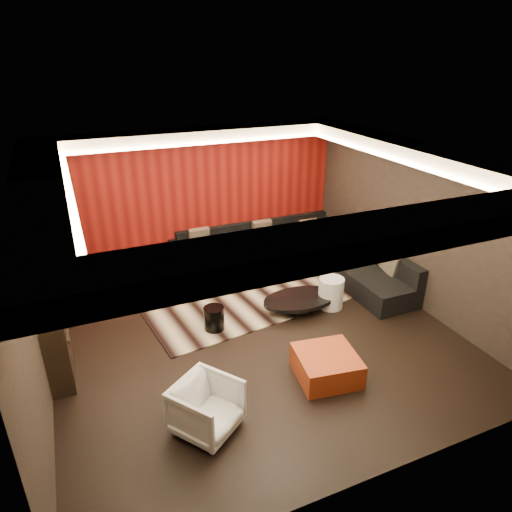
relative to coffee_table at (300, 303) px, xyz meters
name	(u,v)px	position (x,y,z in m)	size (l,w,h in m)	color
floor	(254,333)	(-1.02, -0.34, -0.14)	(6.00, 6.00, 0.02)	black
ceiling	(253,158)	(-1.02, -0.34, 2.68)	(6.00, 6.00, 0.02)	silver
wall_back	(196,197)	(-1.02, 2.67, 1.27)	(6.00, 0.02, 2.80)	black
wall_left	(30,293)	(-4.03, -0.34, 1.27)	(0.02, 6.00, 2.80)	black
wall_right	(415,225)	(1.99, -0.34, 1.27)	(0.02, 6.00, 2.80)	black
red_feature_wall	(196,198)	(-1.02, 2.63, 1.27)	(5.98, 0.05, 2.78)	#6B0C0A
soffit_back	(197,135)	(-1.02, 2.36, 2.56)	(6.00, 0.60, 0.22)	silver
soffit_front	(374,235)	(-1.02, -3.04, 2.56)	(6.00, 0.60, 0.22)	silver
soffit_left	(37,189)	(-3.72, -0.34, 2.56)	(0.60, 4.80, 0.22)	silver
soffit_right	(411,151)	(1.68, -0.34, 2.56)	(0.60, 4.80, 0.22)	silver
cove_back	(202,143)	(-1.02, 2.02, 2.47)	(4.80, 0.08, 0.04)	#FFD899
cove_front	(351,232)	(-1.02, -2.70, 2.47)	(4.80, 0.08, 0.04)	#FFD899
cove_left	(70,193)	(-3.38, -0.34, 2.47)	(0.08, 4.80, 0.04)	#FFD899
cove_right	(393,158)	(1.34, -0.34, 2.47)	(0.08, 4.80, 0.04)	#FFD899
tv_surround	(48,290)	(-3.87, 0.26, 0.97)	(0.30, 2.00, 2.20)	black
tv_screen	(56,265)	(-3.71, 0.26, 1.32)	(0.04, 1.30, 0.80)	black
tv_shelf	(66,312)	(-3.71, 0.26, 0.57)	(0.04, 1.60, 0.04)	black
rug	(241,284)	(-0.60, 1.25, -0.12)	(4.00, 3.00, 0.02)	#C1AE8D
coffee_table	(300,303)	(0.00, 0.00, 0.00)	(1.33, 1.33, 0.22)	black
drum_stool	(214,318)	(-1.56, 0.00, 0.08)	(0.33, 0.33, 0.39)	black
striped_pouf	(176,279)	(-1.78, 1.62, 0.06)	(0.63, 0.63, 0.35)	#BFAF94
white_side_table	(331,293)	(0.55, -0.11, 0.14)	(0.44, 0.44, 0.55)	silver
orange_ottoman	(326,365)	(-0.50, -1.71, 0.05)	(0.81, 0.81, 0.36)	#954313
armchair	(207,408)	(-2.31, -1.99, 0.19)	(0.69, 0.71, 0.65)	white
sectional_sofa	(296,256)	(0.72, 1.53, 0.13)	(3.65, 3.50, 0.75)	black
throw_pillows	(298,239)	(0.76, 1.54, 0.49)	(3.13, 2.85, 0.50)	tan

